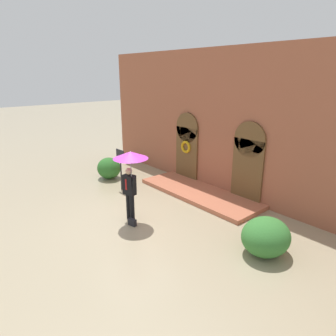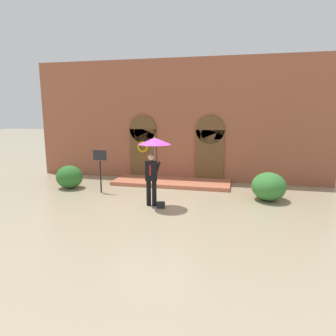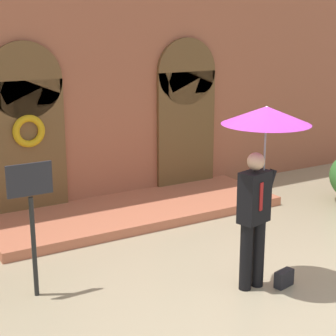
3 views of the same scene
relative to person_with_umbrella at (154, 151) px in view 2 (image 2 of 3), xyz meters
The scene contains 7 objects.
ground_plane 1.93m from the person_with_umbrella, 116.59° to the left, with size 80.00×80.00×0.00m, color tan.
building_facade 4.42m from the person_with_umbrella, 91.33° to the left, with size 14.00×2.30×5.60m.
person_with_umbrella is the anchor object (origin of this frame).
handbag 1.84m from the person_with_umbrella, 34.98° to the right, with size 0.28×0.12×0.22m, color black.
sign_post 2.93m from the person_with_umbrella, 154.82° to the left, with size 0.56×0.06×1.72m.
shrub_left 4.68m from the person_with_umbrella, 159.66° to the left, with size 1.12×1.05×0.97m, color #2D6B28.
shrub_right 4.46m from the person_with_umbrella, 22.55° to the left, with size 1.23×1.38×1.03m, color #387A33.
Camera 2 is at (2.82, -9.80, 3.22)m, focal length 32.00 mm.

